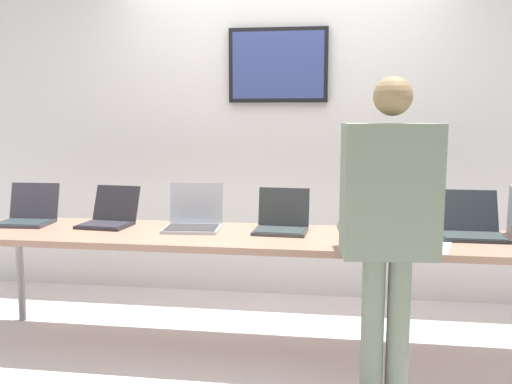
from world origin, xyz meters
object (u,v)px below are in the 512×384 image
laptop_station_5 (470,226)px  person (389,215)px  laptop_station_0 (28,214)px  laptop_station_1 (109,217)px  laptop_station_3 (282,222)px  laptop_station_2 (194,219)px  laptop_station_4 (377,225)px  workbench (262,242)px

laptop_station_5 → person: 0.96m
laptop_station_0 → laptop_station_1: size_ratio=0.96×
laptop_station_5 → laptop_station_3: bearing=-178.7°
laptop_station_5 → person: (-0.55, -0.77, 0.19)m
laptop_station_5 → laptop_station_0: bearing=-179.7°
laptop_station_0 → laptop_station_1: laptop_station_0 is taller
laptop_station_5 → person: person is taller
laptop_station_1 → laptop_station_2: (0.58, -0.03, 0.01)m
laptop_station_1 → laptop_station_4: size_ratio=1.15×
laptop_station_0 → laptop_station_2: laptop_station_2 is taller
laptop_station_2 → laptop_station_1: bearing=177.2°
laptop_station_3 → laptop_station_5: size_ratio=0.92×
laptop_station_4 → laptop_station_5: 0.55m
laptop_station_1 → laptop_station_3: size_ratio=1.08×
person → workbench: bearing=137.9°
person → laptop_station_1: bearing=155.9°
laptop_station_1 → laptop_station_3: bearing=-1.4°
laptop_station_2 → laptop_station_3: size_ratio=1.07×
laptop_station_3 → laptop_station_5: 1.13m
laptop_station_4 → person: 0.77m
laptop_station_2 → workbench: bearing=-15.1°
workbench → laptop_station_4: (0.69, 0.12, 0.10)m
laptop_station_1 → laptop_station_2: 0.58m
laptop_station_0 → laptop_station_1: (0.56, 0.02, -0.00)m
laptop_station_3 → laptop_station_0: bearing=179.6°
person → laptop_station_3: bearing=128.0°
workbench → laptop_station_5: size_ratio=10.07×
laptop_station_0 → person: size_ratio=0.22×
laptop_station_0 → laptop_station_1: bearing=1.8°
laptop_station_0 → laptop_station_4: (2.29, -0.01, -0.00)m
laptop_station_5 → person: bearing=-125.4°
laptop_station_2 → laptop_station_3: bearing=-0.0°
laptop_station_4 → workbench: bearing=-170.1°
laptop_station_1 → person: size_ratio=0.22×
laptop_station_2 → laptop_station_4: 1.14m
workbench → laptop_station_5: laptop_station_5 is taller
workbench → laptop_station_1: (-1.04, 0.15, 0.10)m
laptop_station_1 → laptop_station_4: bearing=-1.1°
laptop_station_4 → person: person is taller
person → laptop_station_5: bearing=54.6°
laptop_station_2 → laptop_station_3: (0.56, -0.00, -0.00)m
laptop_station_2 → laptop_station_4: laptop_station_2 is taller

